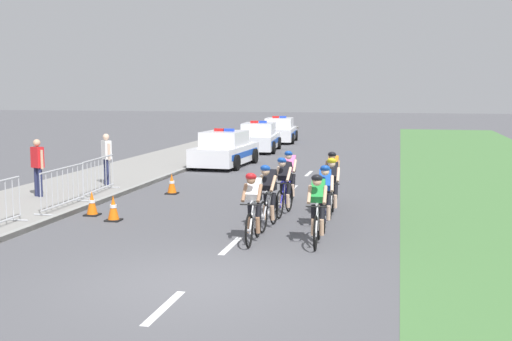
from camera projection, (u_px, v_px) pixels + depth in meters
name	position (u px, v px, depth m)	size (l,w,h in m)	color
ground_plane	(192.00, 282.00, 11.12)	(160.00, 160.00, 0.00)	#56565B
sidewalk_slab	(138.00, 169.00, 26.10)	(3.77, 60.00, 0.12)	gray
kerb_edge	(182.00, 171.00, 25.72)	(0.16, 60.00, 0.13)	#9E9E99
grass_verge	(502.00, 181.00, 23.23)	(7.00, 60.00, 0.01)	#4C7F42
lane_markings_centre	(268.00, 211.00, 17.57)	(0.14, 17.60, 0.01)	white
cyclist_lead	(253.00, 206.00, 13.88)	(0.42, 1.72, 1.56)	black
cyclist_second	(318.00, 208.00, 13.66)	(0.43, 1.72, 1.56)	black
cyclist_third	(268.00, 195.00, 15.27)	(0.44, 1.72, 1.56)	black
cyclist_fourth	(325.00, 195.00, 15.25)	(0.45, 1.72, 1.56)	black
cyclist_fifth	(284.00, 185.00, 16.90)	(0.44, 1.72, 1.56)	black
cyclist_sixth	(332.00, 186.00, 16.81)	(0.42, 1.72, 1.56)	black
cyclist_seventh	(290.00, 176.00, 18.66)	(0.42, 1.72, 1.56)	black
cyclist_eighth	(333.00, 177.00, 18.43)	(0.42, 1.72, 1.56)	black
police_car_nearest	(225.00, 150.00, 27.64)	(2.18, 4.49, 1.59)	white
police_car_second	(259.00, 138.00, 34.25)	(2.25, 4.52, 1.59)	silver
police_car_third	(279.00, 131.00, 40.07)	(2.26, 4.53, 1.59)	white
crowd_barrier_middle	(63.00, 188.00, 17.29)	(0.54, 2.32, 1.07)	#B7BABF
crowd_barrier_rear	(99.00, 176.00, 19.74)	(0.65, 2.32, 1.07)	#B7BABF
traffic_cone_near	(113.00, 208.00, 16.22)	(0.36, 0.36, 0.64)	black
traffic_cone_mid	(92.00, 204.00, 16.92)	(0.36, 0.36, 0.64)	black
traffic_cone_far	(172.00, 184.00, 20.39)	(0.36, 0.36, 0.64)	black
spectator_closest	(38.00, 164.00, 19.09)	(0.50, 0.36, 1.68)	#23284C
spectator_middle	(107.00, 156.00, 21.41)	(0.44, 0.41, 1.68)	#23284C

